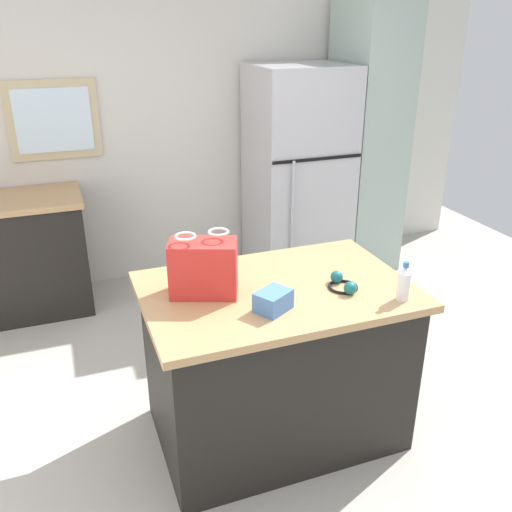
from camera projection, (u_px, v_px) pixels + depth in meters
The scene contains 9 objects.
ground at pixel (291, 446), 2.99m from camera, with size 6.82×6.82×0.00m, color #ADA89E.
back_wall at pixel (172, 122), 4.60m from camera, with size 5.68×0.13×2.66m.
kitchen_island at pixel (276, 362), 2.93m from camera, with size 1.34×0.89×0.89m.
refrigerator at pixel (298, 174), 4.71m from camera, with size 0.78×0.76×1.79m.
tall_cabinet at pixel (366, 141), 4.83m from camera, with size 0.48×0.68×2.27m.
shopping_bag at pixel (203, 268), 2.64m from camera, with size 0.36×0.28×0.32m.
small_box at pixel (273, 301), 2.53m from camera, with size 0.16×0.12×0.10m, color #4775B7.
bottle at pixel (404, 283), 2.61m from camera, with size 0.06×0.06×0.20m.
ear_defenders at pixel (343, 284), 2.74m from camera, with size 0.15×0.20×0.06m.
Camera 1 is at (-0.99, -2.11, 2.14)m, focal length 38.66 mm.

